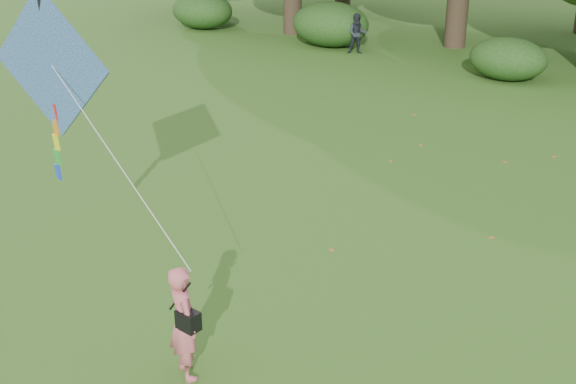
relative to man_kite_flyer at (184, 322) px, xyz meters
The scene contains 6 objects.
ground 1.32m from the man_kite_flyer, 68.74° to the left, with size 100.00×100.00×0.00m, color #265114.
man_kite_flyer is the anchor object (origin of this frame).
bystander_left 20.82m from the man_kite_flyer, 118.53° to the left, with size 0.75×0.59×1.55m, color #23282F.
crossbody_bag 0.16m from the man_kite_flyer, 14.61° to the right, with size 0.43×0.20×0.68m.
flying_kite 4.44m from the man_kite_flyer, 168.79° to the left, with size 4.83×0.97×3.09m.
fallen_leaves 7.64m from the man_kite_flyer, 86.92° to the left, with size 8.70×13.19×0.01m.
Camera 1 is at (5.77, -6.24, 6.02)m, focal length 45.00 mm.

